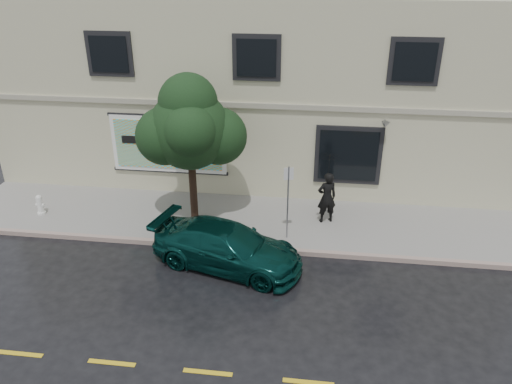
# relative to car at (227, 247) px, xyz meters

# --- Properties ---
(ground) EXTENTS (90.00, 90.00, 0.00)m
(ground) POSITION_rel_car_xyz_m (0.30, -0.64, -0.64)
(ground) COLOR black
(ground) RESTS_ON ground
(sidewalk) EXTENTS (20.00, 3.50, 0.15)m
(sidewalk) POSITION_rel_car_xyz_m (0.30, 2.61, -0.57)
(sidewalk) COLOR gray
(sidewalk) RESTS_ON ground
(curb) EXTENTS (20.00, 0.18, 0.16)m
(curb) POSITION_rel_car_xyz_m (0.30, 0.86, -0.57)
(curb) COLOR gray
(curb) RESTS_ON ground
(road_marking) EXTENTS (19.00, 0.12, 0.01)m
(road_marking) POSITION_rel_car_xyz_m (0.30, -4.14, -0.64)
(road_marking) COLOR gold
(road_marking) RESTS_ON ground
(building) EXTENTS (20.00, 8.12, 7.00)m
(building) POSITION_rel_car_xyz_m (0.30, 8.36, 2.86)
(building) COLOR #BDBA98
(building) RESTS_ON ground
(billboard) EXTENTS (4.30, 0.16, 2.20)m
(billboard) POSITION_rel_car_xyz_m (-2.90, 4.28, 1.41)
(billboard) COLOR white
(billboard) RESTS_ON ground
(car) EXTENTS (4.78, 3.05, 1.29)m
(car) POSITION_rel_car_xyz_m (0.00, 0.00, 0.00)
(car) COLOR #08312D
(car) RESTS_ON ground
(pedestrian) EXTENTS (0.75, 0.61, 1.76)m
(pedestrian) POSITION_rel_car_xyz_m (2.82, 2.78, 0.39)
(pedestrian) COLOR black
(pedestrian) RESTS_ON sidewalk
(umbrella) EXTENTS (1.09, 1.09, 0.74)m
(umbrella) POSITION_rel_car_xyz_m (2.82, 2.78, 1.64)
(umbrella) COLOR black
(umbrella) RESTS_ON pedestrian
(street_tree) EXTENTS (2.52, 2.52, 4.46)m
(street_tree) POSITION_rel_car_xyz_m (-1.54, 2.31, 2.69)
(street_tree) COLOR black
(street_tree) RESTS_ON sidewalk
(fire_hydrant) EXTENTS (0.29, 0.27, 0.71)m
(fire_hydrant) POSITION_rel_car_xyz_m (-6.90, 2.06, -0.15)
(fire_hydrant) COLOR white
(fire_hydrant) RESTS_ON sidewalk
(sign_pole) EXTENTS (0.30, 0.09, 2.43)m
(sign_pole) POSITION_rel_car_xyz_m (1.62, 1.56, 0.98)
(sign_pole) COLOR gray
(sign_pole) RESTS_ON sidewalk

